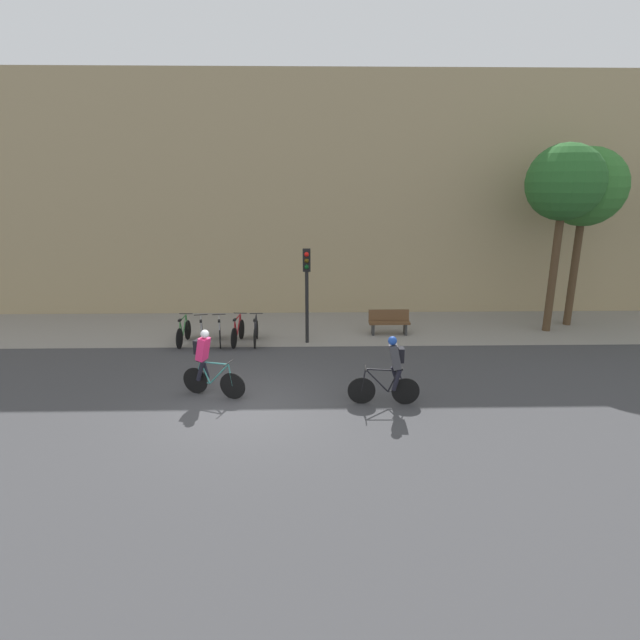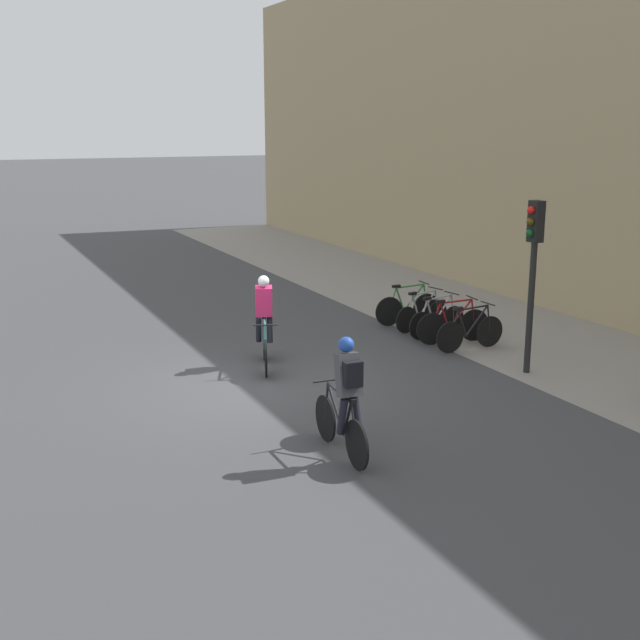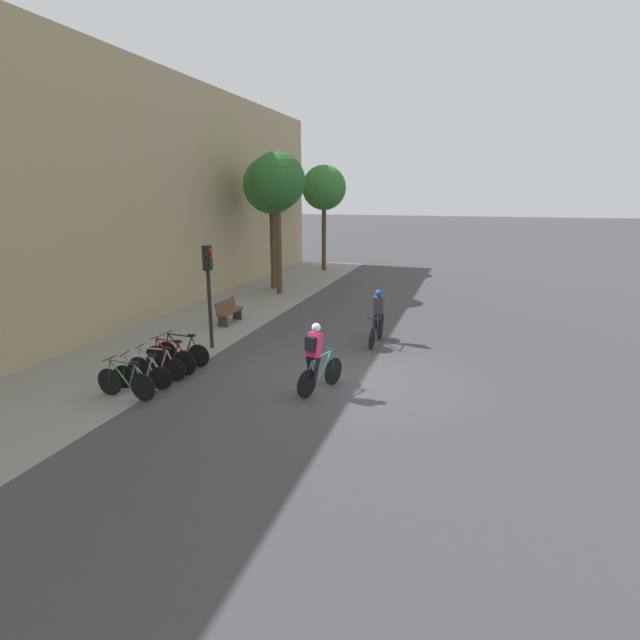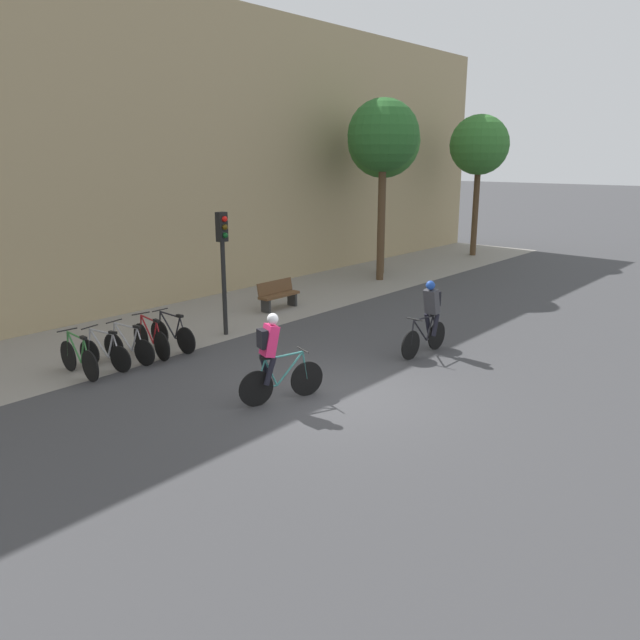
# 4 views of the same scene
# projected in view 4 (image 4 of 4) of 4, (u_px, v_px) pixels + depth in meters

# --- Properties ---
(ground) EXTENTS (200.00, 200.00, 0.00)m
(ground) POSITION_uv_depth(u_px,v_px,m) (334.00, 394.00, 12.60)
(ground) COLOR #3D3D3F
(kerb_strip) EXTENTS (44.00, 4.50, 0.01)m
(kerb_strip) POSITION_uv_depth(u_px,v_px,m) (139.00, 334.00, 16.81)
(kerb_strip) COLOR gray
(kerb_strip) RESTS_ON ground
(building_facade) EXTENTS (44.00, 0.60, 9.56)m
(building_facade) POSITION_uv_depth(u_px,v_px,m) (73.00, 151.00, 17.18)
(building_facade) COLOR tan
(building_facade) RESTS_ON ground
(cyclist_pink) EXTENTS (1.72, 0.71, 1.80)m
(cyclist_pink) POSITION_uv_depth(u_px,v_px,m) (273.00, 356.00, 11.94)
(cyclist_pink) COLOR black
(cyclist_pink) RESTS_ON ground
(cyclist_grey) EXTENTS (1.81, 0.46, 1.79)m
(cyclist_grey) POSITION_uv_depth(u_px,v_px,m) (429.00, 315.00, 15.01)
(cyclist_grey) COLOR black
(cyclist_grey) RESTS_ON ground
(parked_bike_0) EXTENTS (0.46, 1.69, 0.98)m
(parked_bike_0) POSITION_uv_depth(u_px,v_px,m) (79.00, 358.00, 13.53)
(parked_bike_0) COLOR black
(parked_bike_0) RESTS_ON ground
(parked_bike_1) EXTENTS (0.48, 1.57, 0.94)m
(parked_bike_1) POSITION_uv_depth(u_px,v_px,m) (105.00, 353.00, 14.00)
(parked_bike_1) COLOR black
(parked_bike_1) RESTS_ON ground
(parked_bike_2) EXTENTS (0.46, 1.61, 0.95)m
(parked_bike_2) POSITION_uv_depth(u_px,v_px,m) (129.00, 346.00, 14.45)
(parked_bike_2) COLOR black
(parked_bike_2) RESTS_ON ground
(parked_bike_3) EXTENTS (0.46, 1.72, 0.99)m
(parked_bike_3) POSITION_uv_depth(u_px,v_px,m) (151.00, 339.00, 14.90)
(parked_bike_3) COLOR black
(parked_bike_3) RESTS_ON ground
(parked_bike_4) EXTENTS (0.46, 1.70, 0.97)m
(parked_bike_4) POSITION_uv_depth(u_px,v_px,m) (172.00, 334.00, 15.36)
(parked_bike_4) COLOR black
(parked_bike_4) RESTS_ON ground
(traffic_light_pole) EXTENTS (0.26, 0.30, 3.27)m
(traffic_light_pole) POSITION_uv_depth(u_px,v_px,m) (223.00, 250.00, 16.21)
(traffic_light_pole) COLOR black
(traffic_light_pole) RESTS_ON ground
(bench) EXTENTS (1.48, 0.44, 0.89)m
(bench) POSITION_uv_depth(u_px,v_px,m) (278.00, 294.00, 19.48)
(bench) COLOR brown
(bench) RESTS_ON ground
(street_tree_0) EXTENTS (2.83, 2.83, 6.64)m
(street_tree_0) POSITION_uv_depth(u_px,v_px,m) (384.00, 142.00, 24.24)
(street_tree_0) COLOR #4C3823
(street_tree_0) RESTS_ON ground
(street_tree_1) EXTENTS (2.65, 2.65, 6.71)m
(street_tree_1) POSITION_uv_depth(u_px,v_px,m) (383.00, 137.00, 22.84)
(street_tree_1) COLOR #4C3823
(street_tree_1) RESTS_ON ground
(street_tree_2) EXTENTS (2.74, 2.74, 6.51)m
(street_tree_2) POSITION_uv_depth(u_px,v_px,m) (479.00, 146.00, 28.84)
(street_tree_2) COLOR #4C3823
(street_tree_2) RESTS_ON ground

